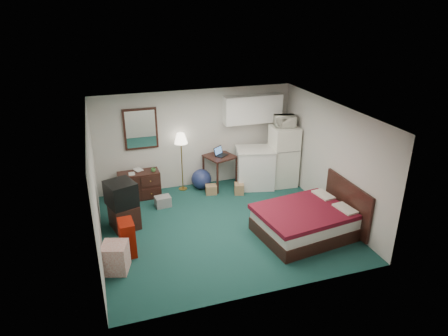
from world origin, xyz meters
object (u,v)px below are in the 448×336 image
object	(u,v)px
tv_stand	(124,216)
suitcase	(127,238)
kitchen_counter	(255,168)
fridge	(283,156)
dresser	(139,185)
bed	(304,222)
floor_lamp	(182,162)
desk	(220,171)

from	to	relation	value
tv_stand	suitcase	bearing A→B (deg)	-106.95
kitchen_counter	fridge	size ratio (longest dim) A/B	0.64
dresser	suitcase	bearing A→B (deg)	-103.83
fridge	bed	size ratio (longest dim) A/B	0.86
floor_lamp	fridge	distance (m)	2.60
bed	suitcase	world-z (taller)	suitcase
fridge	tv_stand	bearing A→B (deg)	-163.56
desk	suitcase	distance (m)	3.47
desk	suitcase	bearing A→B (deg)	-157.21
bed	tv_stand	distance (m)	3.76
floor_lamp	tv_stand	world-z (taller)	floor_lamp
bed	suitcase	xyz separation A→B (m)	(-3.51, 0.42, 0.06)
floor_lamp	desk	bearing A→B (deg)	-7.13
floor_lamp	bed	world-z (taller)	floor_lamp
tv_stand	floor_lamp	bearing A→B (deg)	27.18
fridge	kitchen_counter	bearing A→B (deg)	177.31
dresser	suitcase	size ratio (longest dim) A/B	1.40
dresser	desk	size ratio (longest dim) A/B	1.16
dresser	floor_lamp	bearing A→B (deg)	5.65
tv_stand	desk	bearing A→B (deg)	12.25
dresser	tv_stand	bearing A→B (deg)	-111.58
floor_lamp	tv_stand	bearing A→B (deg)	-137.43
tv_stand	suitcase	xyz separation A→B (m)	(-0.03, -1.01, 0.09)
bed	desk	bearing A→B (deg)	101.20
desk	fridge	bearing A→B (deg)	-32.73
kitchen_counter	fridge	distance (m)	0.80
dresser	fridge	bearing A→B (deg)	-7.09
floor_lamp	tv_stand	distance (m)	2.19
fridge	suitcase	bearing A→B (deg)	-151.26
bed	suitcase	size ratio (longest dim) A/B	2.58
desk	bed	xyz separation A→B (m)	(0.94, -2.76, -0.13)
floor_lamp	bed	xyz separation A→B (m)	(1.90, -2.88, -0.46)
dresser	tv_stand	size ratio (longest dim) A/B	1.71
floor_lamp	tv_stand	size ratio (longest dim) A/B	2.61
kitchen_counter	suitcase	xyz separation A→B (m)	(-3.41, -2.05, -0.15)
dresser	desk	bearing A→B (deg)	-1.04
desk	dresser	bearing A→B (deg)	160.95
fridge	tv_stand	distance (m)	4.27
kitchen_counter	fridge	bearing A→B (deg)	7.21
floor_lamp	kitchen_counter	distance (m)	1.87
dresser	desk	xyz separation A→B (m)	(2.06, 0.02, 0.09)
dresser	floor_lamp	xyz separation A→B (m)	(1.10, 0.14, 0.41)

